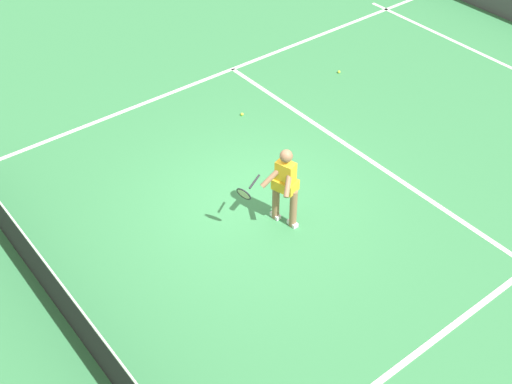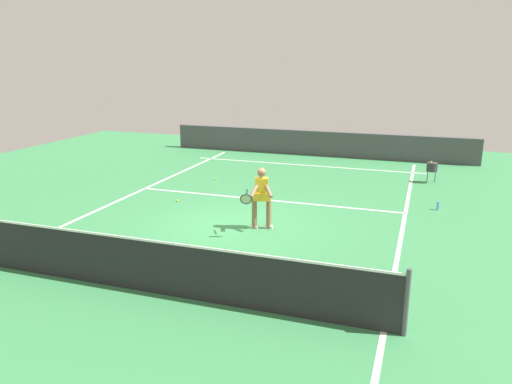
{
  "view_description": "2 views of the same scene",
  "coord_description": "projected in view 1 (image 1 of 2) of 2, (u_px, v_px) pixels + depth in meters",
  "views": [
    {
      "loc": [
        -7.32,
        5.68,
        8.05
      ],
      "look_at": [
        -0.53,
        0.34,
        0.77
      ],
      "focal_mm": 47.24,
      "sensor_mm": 36.0,
      "label": 1
    },
    {
      "loc": [
        -4.47,
        11.09,
        4.14
      ],
      "look_at": [
        -0.67,
        0.09,
        0.99
      ],
      "focal_mm": 34.91,
      "sensor_mm": 36.0,
      "label": 2
    }
  ],
  "objects": [
    {
      "name": "tennis_player",
      "position": [
        284.0,
        185.0,
        11.32
      ],
      "size": [
        0.65,
        1.08,
        1.55
      ],
      "color": "#8C6647",
      "rests_on": "ground"
    },
    {
      "name": "ground_plane",
      "position": [
        253.0,
        202.0,
        12.28
      ],
      "size": [
        26.86,
        26.86,
        0.0
      ],
      "primitive_type": "plane",
      "color": "#38844C"
    },
    {
      "name": "service_line_marking",
      "position": [
        354.0,
        150.0,
        13.49
      ],
      "size": [
        8.19,
        0.1,
        0.01
      ],
      "primitive_type": "cube",
      "color": "white",
      "rests_on": "ground"
    },
    {
      "name": "tennis_ball_near",
      "position": [
        242.0,
        114.0,
        14.42
      ],
      "size": [
        0.07,
        0.07,
        0.07
      ],
      "primitive_type": "sphere",
      "color": "#D1E533",
      "rests_on": "ground"
    },
    {
      "name": "tennis_ball_far",
      "position": [
        339.0,
        72.0,
        15.79
      ],
      "size": [
        0.07,
        0.07,
        0.07
      ],
      "primitive_type": "sphere",
      "color": "#D1E533",
      "rests_on": "ground"
    },
    {
      "name": "sideline_right_marking",
      "position": [
        138.0,
        106.0,
        14.74
      ],
      "size": [
        0.1,
        18.66,
        0.01
      ],
      "primitive_type": "cube",
      "color": "white",
      "rests_on": "ground"
    },
    {
      "name": "court_net",
      "position": [
        48.0,
        281.0,
        10.1
      ],
      "size": [
        8.87,
        0.08,
        1.11
      ],
      "color": "#4C4C51",
      "rests_on": "ground"
    },
    {
      "name": "sideline_left_marking",
      "position": [
        425.0,
        347.0,
        9.81
      ],
      "size": [
        0.1,
        18.66,
        0.01
      ],
      "primitive_type": "cube",
      "color": "white",
      "rests_on": "ground"
    }
  ]
}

